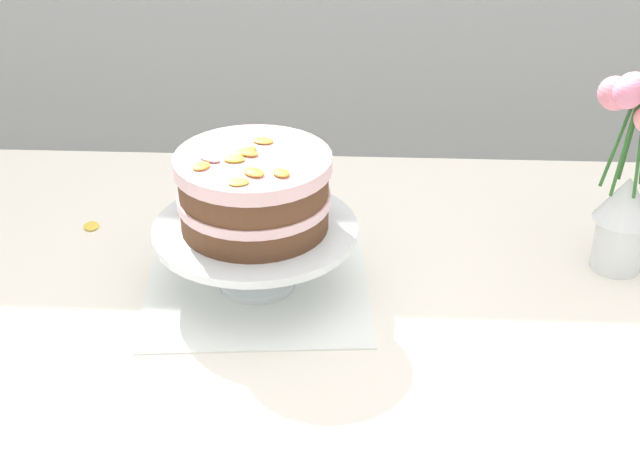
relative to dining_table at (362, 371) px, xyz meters
name	(u,v)px	position (x,y,z in m)	size (l,w,h in m)	color
dining_table	(362,371)	(0.00, 0.00, 0.00)	(1.40, 1.00, 0.74)	white
linen_napkin	(257,285)	(-0.15, 0.08, 0.09)	(0.32, 0.32, 0.00)	white
cake_stand	(256,236)	(-0.15, 0.08, 0.17)	(0.29, 0.29, 0.10)	silver
layer_cake	(254,191)	(-0.15, 0.08, 0.25)	(0.22, 0.22, 0.11)	brown
flower_vase	(629,174)	(0.37, 0.16, 0.24)	(0.11, 0.11, 0.35)	silver
loose_petal_0	(91,226)	(-0.44, 0.24, 0.09)	(0.03, 0.02, 0.01)	yellow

